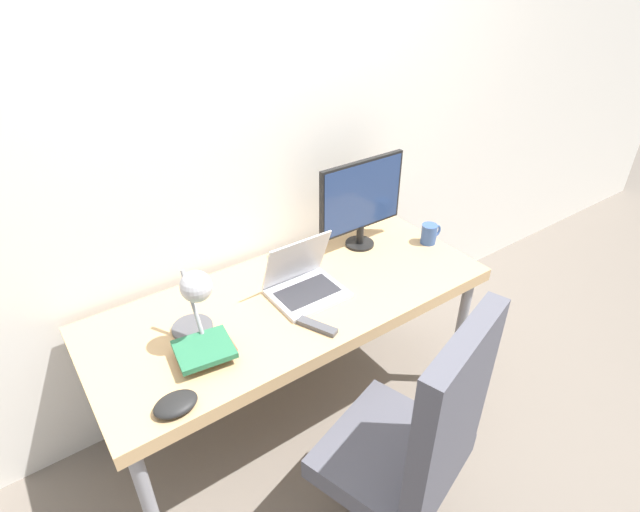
% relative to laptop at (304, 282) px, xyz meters
% --- Properties ---
extents(ground_plane, '(12.00, 12.00, 0.00)m').
position_rel_laptop_xyz_m(ground_plane, '(-0.06, -0.36, -0.79)').
color(ground_plane, '#70665B').
extents(wall_back, '(8.00, 0.05, 2.60)m').
position_rel_laptop_xyz_m(wall_back, '(-0.06, 0.43, 0.51)').
color(wall_back, silver).
rests_on(wall_back, ground_plane).
extents(desk, '(1.73, 0.72, 0.74)m').
position_rel_laptop_xyz_m(desk, '(-0.06, 0.00, -0.11)').
color(desk, tan).
rests_on(desk, ground_plane).
extents(laptop, '(0.30, 0.26, 0.26)m').
position_rel_laptop_xyz_m(laptop, '(0.00, 0.00, 0.00)').
color(laptop, silver).
rests_on(laptop, desk).
extents(monitor, '(0.48, 0.14, 0.45)m').
position_rel_laptop_xyz_m(monitor, '(0.45, 0.17, 0.20)').
color(monitor, black).
rests_on(monitor, desk).
extents(desk_lamp, '(0.16, 0.26, 0.34)m').
position_rel_laptop_xyz_m(desk_lamp, '(-0.49, -0.05, 0.17)').
color(desk_lamp, '#4C4C51').
rests_on(desk_lamp, desk).
extents(office_chair, '(0.62, 0.61, 1.13)m').
position_rel_laptop_xyz_m(office_chair, '(-0.06, -0.77, -0.19)').
color(office_chair, black).
rests_on(office_chair, ground_plane).
extents(book_stack, '(0.23, 0.20, 0.06)m').
position_rel_laptop_xyz_m(book_stack, '(-0.51, -0.12, -0.02)').
color(book_stack, '#B2382D').
rests_on(book_stack, desk).
extents(tv_remote, '(0.11, 0.17, 0.02)m').
position_rel_laptop_xyz_m(tv_remote, '(-0.09, -0.23, -0.04)').
color(tv_remote, '#4C4C51').
rests_on(tv_remote, desk).
extents(mug, '(0.12, 0.08, 0.10)m').
position_rel_laptop_xyz_m(mug, '(0.75, -0.02, -0.00)').
color(mug, '#385693').
rests_on(mug, desk).
extents(game_controller, '(0.15, 0.11, 0.04)m').
position_rel_laptop_xyz_m(game_controller, '(-0.69, -0.29, -0.03)').
color(game_controller, black).
rests_on(game_controller, desk).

